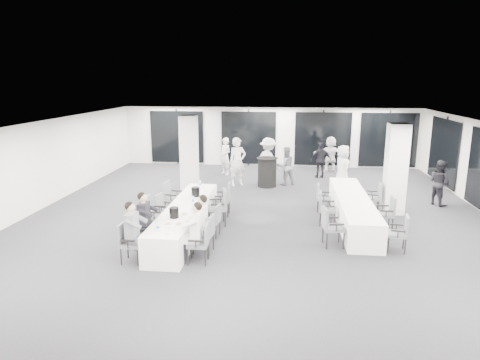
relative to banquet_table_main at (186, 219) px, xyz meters
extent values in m
cube|color=#27262C|center=(1.85, 1.45, -0.39)|extent=(14.00, 16.00, 0.02)
cube|color=white|center=(1.85, 1.45, 2.43)|extent=(14.00, 16.00, 0.02)
cube|color=silver|center=(-5.16, 1.45, 1.02)|extent=(0.02, 16.00, 2.80)
cube|color=silver|center=(1.85, 9.46, 1.02)|extent=(14.00, 0.02, 2.80)
cube|color=silver|center=(1.85, -6.56, 1.02)|extent=(14.00, 0.02, 2.80)
cube|color=black|center=(1.85, 9.39, 0.98)|extent=(13.60, 0.06, 2.50)
cube|color=silver|center=(-0.95, 4.65, 1.02)|extent=(0.60, 0.60, 2.80)
cube|color=silver|center=(6.05, 2.45, 1.02)|extent=(0.60, 0.60, 2.80)
cube|color=silver|center=(0.00, 0.00, 0.00)|extent=(0.90, 5.00, 0.75)
cube|color=silver|center=(4.67, 1.40, 0.00)|extent=(0.90, 5.00, 0.75)
cylinder|color=black|center=(1.96, 5.35, 0.19)|extent=(0.72, 0.72, 1.13)
cylinder|color=black|center=(1.96, 5.35, 0.75)|extent=(0.82, 0.82, 0.02)
cube|color=#4A4D51|center=(-0.75, -2.07, 0.06)|extent=(0.46, 0.48, 0.08)
cube|color=#4A4D51|center=(-0.96, -2.07, 0.33)|extent=(0.07, 0.45, 0.45)
cylinder|color=black|center=(-0.94, -1.87, -0.17)|extent=(0.04, 0.04, 0.40)
cylinder|color=black|center=(-0.95, -2.26, -0.17)|extent=(0.04, 0.04, 0.40)
cylinder|color=black|center=(-0.55, -1.88, -0.17)|extent=(0.04, 0.04, 0.40)
cylinder|color=black|center=(-0.56, -2.27, -0.17)|extent=(0.04, 0.04, 0.40)
cube|color=black|center=(-0.74, -1.83, 0.23)|extent=(0.33, 0.05, 0.04)
cube|color=black|center=(-0.76, -2.32, 0.23)|extent=(0.33, 0.05, 0.04)
cube|color=#4A4D51|center=(-0.75, -1.24, 0.04)|extent=(0.46, 0.48, 0.07)
cube|color=#4A4D51|center=(-0.95, -1.23, 0.29)|extent=(0.09, 0.43, 0.43)
cylinder|color=black|center=(-0.92, -1.04, -0.18)|extent=(0.03, 0.03, 0.38)
cylinder|color=black|center=(-0.95, -1.41, -0.18)|extent=(0.03, 0.03, 0.38)
cylinder|color=black|center=(-0.55, -1.08, -0.18)|extent=(0.03, 0.03, 0.38)
cylinder|color=black|center=(-0.58, -1.44, -0.18)|extent=(0.03, 0.03, 0.38)
cube|color=black|center=(-0.73, -1.01, 0.20)|extent=(0.32, 0.06, 0.04)
cube|color=black|center=(-0.77, -1.48, 0.20)|extent=(0.32, 0.06, 0.04)
cube|color=#4A4D51|center=(-0.75, -0.18, 0.12)|extent=(0.52, 0.55, 0.09)
cube|color=#4A4D51|center=(-0.99, -0.19, 0.41)|extent=(0.09, 0.50, 0.50)
cylinder|color=black|center=(-0.98, 0.03, -0.15)|extent=(0.04, 0.04, 0.45)
cylinder|color=black|center=(-0.96, -0.41, -0.15)|extent=(0.04, 0.04, 0.45)
cylinder|color=black|center=(-0.54, 0.05, -0.15)|extent=(0.04, 0.04, 0.45)
cylinder|color=black|center=(-0.52, -0.39, -0.15)|extent=(0.04, 0.04, 0.45)
cube|color=black|center=(-0.76, 0.10, 0.30)|extent=(0.37, 0.06, 0.04)
cube|color=black|center=(-0.74, -0.45, 0.30)|extent=(0.37, 0.06, 0.04)
cube|color=#4A4D51|center=(-0.75, 0.63, 0.04)|extent=(0.51, 0.52, 0.07)
cube|color=#4A4D51|center=(-0.95, 0.68, 0.28)|extent=(0.15, 0.42, 0.42)
cylinder|color=black|center=(-0.89, 0.85, -0.19)|extent=(0.03, 0.03, 0.38)
cylinder|color=black|center=(-0.97, 0.49, -0.19)|extent=(0.03, 0.03, 0.38)
cylinder|color=black|center=(-0.53, 0.77, -0.19)|extent=(0.03, 0.03, 0.38)
cylinder|color=black|center=(-0.61, 0.41, -0.19)|extent=(0.03, 0.03, 0.38)
cube|color=black|center=(-0.70, 0.85, 0.19)|extent=(0.31, 0.10, 0.04)
cube|color=black|center=(-0.80, 0.41, 0.19)|extent=(0.31, 0.10, 0.04)
cube|color=#4A4D51|center=(-0.75, 1.62, 0.10)|extent=(0.54, 0.56, 0.08)
cube|color=#4A4D51|center=(-0.98, 1.64, 0.39)|extent=(0.12, 0.49, 0.49)
cylinder|color=black|center=(-0.94, 1.85, -0.16)|extent=(0.04, 0.04, 0.43)
cylinder|color=black|center=(-0.98, 1.43, -0.16)|extent=(0.04, 0.04, 0.43)
cylinder|color=black|center=(-0.52, 1.80, -0.16)|extent=(0.04, 0.04, 0.43)
cylinder|color=black|center=(-0.56, 1.38, -0.16)|extent=(0.04, 0.04, 0.43)
cube|color=black|center=(-0.72, 1.88, 0.28)|extent=(0.36, 0.08, 0.04)
cube|color=black|center=(-0.78, 1.35, 0.28)|extent=(0.36, 0.08, 0.04)
cube|color=#4A4D51|center=(0.75, -1.93, 0.07)|extent=(0.46, 0.48, 0.08)
cube|color=#4A4D51|center=(0.97, -1.93, 0.34)|extent=(0.07, 0.46, 0.46)
cylinder|color=black|center=(0.95, -2.13, -0.17)|extent=(0.04, 0.04, 0.41)
cylinder|color=black|center=(0.94, -1.73, -0.17)|extent=(0.04, 0.04, 0.41)
cylinder|color=black|center=(0.56, -2.13, -0.17)|extent=(0.04, 0.04, 0.41)
cylinder|color=black|center=(0.55, -1.74, -0.17)|extent=(0.04, 0.04, 0.41)
cube|color=black|center=(0.75, -2.18, 0.24)|extent=(0.34, 0.05, 0.04)
cube|color=black|center=(0.75, -1.68, 0.24)|extent=(0.34, 0.05, 0.04)
cube|color=#4A4D51|center=(0.75, -1.32, 0.07)|extent=(0.50, 0.51, 0.08)
cube|color=#4A4D51|center=(0.96, -1.34, 0.33)|extent=(0.10, 0.46, 0.45)
cylinder|color=black|center=(0.93, -1.54, -0.17)|extent=(0.04, 0.04, 0.40)
cylinder|color=black|center=(0.97, -1.15, -0.17)|extent=(0.04, 0.04, 0.40)
cylinder|color=black|center=(0.53, -1.50, -0.17)|extent=(0.04, 0.04, 0.40)
cylinder|color=black|center=(0.57, -1.11, -0.17)|extent=(0.04, 0.04, 0.40)
cube|color=black|center=(0.72, -1.56, 0.23)|extent=(0.34, 0.07, 0.04)
cube|color=black|center=(0.78, -1.08, 0.23)|extent=(0.34, 0.07, 0.04)
cube|color=#4A4D51|center=(0.75, -0.26, 0.04)|extent=(0.47, 0.49, 0.07)
cube|color=#4A4D51|center=(0.95, -0.28, 0.30)|extent=(0.10, 0.43, 0.43)
cylinder|color=black|center=(0.92, -0.47, -0.18)|extent=(0.03, 0.03, 0.38)
cylinder|color=black|center=(0.96, -0.10, -0.18)|extent=(0.03, 0.03, 0.38)
cylinder|color=black|center=(0.54, -0.43, -0.18)|extent=(0.03, 0.03, 0.38)
cylinder|color=black|center=(0.58, -0.06, -0.18)|extent=(0.03, 0.03, 0.38)
cube|color=black|center=(0.73, -0.49, 0.20)|extent=(0.32, 0.07, 0.04)
cube|color=black|center=(0.77, -0.03, 0.20)|extent=(0.32, 0.07, 0.04)
cube|color=#4A4D51|center=(0.75, 0.69, 0.12)|extent=(0.62, 0.64, 0.09)
cube|color=#4A4D51|center=(0.98, 0.76, 0.41)|extent=(0.19, 0.50, 0.50)
cylinder|color=black|center=(1.02, 0.54, -0.15)|extent=(0.04, 0.04, 0.45)
cylinder|color=black|center=(0.91, 0.96, -0.15)|extent=(0.04, 0.04, 0.45)
cylinder|color=black|center=(0.59, 0.43, -0.15)|extent=(0.04, 0.04, 0.45)
cylinder|color=black|center=(0.48, 0.85, -0.15)|extent=(0.04, 0.04, 0.45)
cube|color=black|center=(0.82, 0.43, 0.30)|extent=(0.37, 0.14, 0.04)
cube|color=black|center=(0.68, 0.96, 0.30)|extent=(0.37, 0.14, 0.04)
cube|color=#4A4D51|center=(0.75, 1.58, 0.11)|extent=(0.52, 0.54, 0.09)
cube|color=#4A4D51|center=(0.99, 1.59, 0.40)|extent=(0.09, 0.50, 0.50)
cylinder|color=black|center=(0.98, 1.37, -0.15)|extent=(0.04, 0.04, 0.44)
cylinder|color=black|center=(0.96, 1.80, -0.15)|extent=(0.04, 0.04, 0.44)
cylinder|color=black|center=(0.54, 1.35, -0.15)|extent=(0.04, 0.04, 0.44)
cylinder|color=black|center=(0.52, 1.78, -0.15)|extent=(0.04, 0.04, 0.44)
cube|color=black|center=(0.76, 1.31, 0.29)|extent=(0.37, 0.06, 0.04)
cube|color=black|center=(0.74, 1.84, 0.29)|extent=(0.37, 0.06, 0.04)
cube|color=#4A4D51|center=(3.92, -0.57, 0.10)|extent=(0.56, 0.58, 0.08)
cube|color=#4A4D51|center=(3.69, -0.61, 0.39)|extent=(0.14, 0.49, 0.49)
cylinder|color=black|center=(3.67, -0.40, -0.16)|extent=(0.04, 0.04, 0.43)
cylinder|color=black|center=(3.74, -0.82, -0.16)|extent=(0.04, 0.04, 0.43)
cylinder|color=black|center=(4.09, -0.33, -0.16)|extent=(0.04, 0.04, 0.43)
cylinder|color=black|center=(4.16, -0.75, -0.16)|extent=(0.04, 0.04, 0.43)
cube|color=black|center=(3.88, -0.31, 0.28)|extent=(0.36, 0.10, 0.04)
cube|color=black|center=(3.96, -0.83, 0.28)|extent=(0.36, 0.10, 0.04)
cube|color=#4A4D51|center=(3.92, 1.05, 0.08)|extent=(0.52, 0.53, 0.08)
cube|color=#4A4D51|center=(3.69, 1.07, 0.36)|extent=(0.11, 0.47, 0.47)
cylinder|color=black|center=(3.73, 1.27, -0.17)|extent=(0.04, 0.04, 0.42)
cylinder|color=black|center=(3.69, 0.86, -0.17)|extent=(0.04, 0.04, 0.42)
cylinder|color=black|center=(4.14, 1.23, -0.17)|extent=(0.04, 0.04, 0.42)
cylinder|color=black|center=(4.10, 0.82, -0.17)|extent=(0.04, 0.04, 0.42)
cube|color=black|center=(3.94, 1.30, 0.26)|extent=(0.35, 0.08, 0.04)
cube|color=black|center=(3.89, 0.79, 0.26)|extent=(0.35, 0.08, 0.04)
cube|color=#4A4D51|center=(3.92, 2.34, 0.04)|extent=(0.48, 0.50, 0.07)
cube|color=#4A4D51|center=(3.72, 2.37, 0.28)|extent=(0.12, 0.42, 0.42)
cylinder|color=black|center=(3.76, 2.55, -0.19)|extent=(0.03, 0.03, 0.37)
cylinder|color=black|center=(3.71, 2.19, -0.19)|extent=(0.03, 0.03, 0.37)
cylinder|color=black|center=(4.12, 2.50, -0.19)|extent=(0.03, 0.03, 0.37)
cylinder|color=black|center=(4.07, 2.14, -0.19)|extent=(0.03, 0.03, 0.37)
cube|color=black|center=(3.95, 2.57, 0.19)|extent=(0.31, 0.08, 0.04)
cube|color=black|center=(3.88, 2.12, 0.19)|extent=(0.31, 0.08, 0.04)
cube|color=#4A4D51|center=(5.42, -0.72, 0.05)|extent=(0.50, 0.52, 0.08)
cube|color=#4A4D51|center=(5.62, -0.75, 0.31)|extent=(0.12, 0.44, 0.44)
cylinder|color=black|center=(5.58, -0.93, -0.18)|extent=(0.03, 0.03, 0.39)
cylinder|color=black|center=(5.63, -0.56, -0.18)|extent=(0.03, 0.03, 0.39)
cylinder|color=black|center=(5.20, -0.88, -0.18)|extent=(0.03, 0.03, 0.39)
cylinder|color=black|center=(5.26, -0.50, -0.18)|extent=(0.03, 0.03, 0.39)
cube|color=black|center=(5.38, -0.95, 0.22)|extent=(0.33, 0.09, 0.04)
cube|color=black|center=(5.45, -0.48, 0.22)|extent=(0.33, 0.09, 0.04)
cube|color=#4A4D51|center=(5.42, 0.77, 0.08)|extent=(0.47, 0.49, 0.08)
cube|color=#4A4D51|center=(5.64, 0.77, 0.35)|extent=(0.06, 0.47, 0.47)
cylinder|color=black|center=(5.62, 0.56, -0.17)|extent=(0.04, 0.04, 0.42)
cylinder|color=black|center=(5.62, 0.97, -0.17)|extent=(0.04, 0.04, 0.42)
cylinder|color=black|center=(5.22, 0.56, -0.17)|extent=(0.04, 0.04, 0.42)
cylinder|color=black|center=(5.21, 0.97, -0.17)|extent=(0.04, 0.04, 0.42)
cube|color=black|center=(5.42, 0.51, 0.25)|extent=(0.34, 0.04, 0.04)
cube|color=black|center=(5.41, 1.02, 0.25)|extent=(0.34, 0.04, 0.04)
cube|color=#4A4D51|center=(5.42, 2.51, 0.06)|extent=(0.50, 0.52, 0.08)
cube|color=#4A4D51|center=(5.63, 2.48, 0.32)|extent=(0.12, 0.45, 0.45)
cylinder|color=black|center=(5.58, 2.29, -0.18)|extent=(0.03, 0.03, 0.40)
cylinder|color=black|center=(5.63, 2.68, -0.18)|extent=(0.03, 0.03, 0.40)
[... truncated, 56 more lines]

